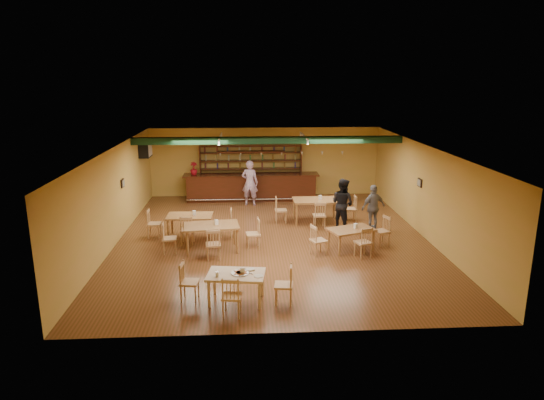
{
  "coord_description": "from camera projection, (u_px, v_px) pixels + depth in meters",
  "views": [
    {
      "loc": [
        -0.9,
        -14.96,
        5.16
      ],
      "look_at": [
        0.01,
        0.6,
        1.15
      ],
      "focal_mm": 31.82,
      "sensor_mm": 36.0,
      "label": 1
    }
  ],
  "objects": [
    {
      "name": "poinsettia",
      "position": [
        194.0,
        168.0,
        20.27
      ],
      "size": [
        0.39,
        0.39,
        0.54
      ],
      "primitive_type": "imported",
      "rotation": [
        0.0,
        0.0,
        0.35
      ],
      "color": "#A10E1B",
      "rests_on": "bar_counter"
    },
    {
      "name": "floor",
      "position": [
        273.0,
        238.0,
        15.81
      ],
      "size": [
        12.0,
        12.0,
        0.0
      ],
      "primitive_type": "plane",
      "color": "#573818",
      "rests_on": "ground"
    },
    {
      "name": "ceiling_beam",
      "position": [
        268.0,
        140.0,
        17.8
      ],
      "size": [
        10.0,
        0.3,
        0.25
      ],
      "primitive_type": "cube",
      "color": "#103219",
      "rests_on": "ceiling"
    },
    {
      "name": "ac_unit",
      "position": [
        145.0,
        150.0,
        19.01
      ],
      "size": [
        0.34,
        0.7,
        0.48
      ],
      "primitive_type": "cube",
      "color": "silver",
      "rests_on": "wall_left"
    },
    {
      "name": "picture_left",
      "position": [
        123.0,
        183.0,
        16.07
      ],
      "size": [
        0.04,
        0.34,
        0.28
      ],
      "primitive_type": "cube",
      "color": "black",
      "rests_on": "wall_left"
    },
    {
      "name": "back_bar_hutch",
      "position": [
        251.0,
        171.0,
        21.07
      ],
      "size": [
        4.44,
        0.4,
        2.28
      ],
      "primitive_type": "cube",
      "color": "#361A0A",
      "rests_on": "ground"
    },
    {
      "name": "dining_table_b",
      "position": [
        316.0,
        211.0,
        17.55
      ],
      "size": [
        1.68,
        1.02,
        0.83
      ],
      "primitive_type": "cube",
      "rotation": [
        0.0,
        0.0,
        0.01
      ],
      "color": "brown",
      "rests_on": "ground"
    },
    {
      "name": "track_rail_right",
      "position": [
        304.0,
        136.0,
        18.44
      ],
      "size": [
        0.05,
        2.5,
        0.05
      ],
      "primitive_type": "cube",
      "color": "silver",
      "rests_on": "ceiling"
    },
    {
      "name": "parmesan_shaker",
      "position": [
        217.0,
        274.0,
        11.03
      ],
      "size": [
        0.08,
        0.08,
        0.11
      ],
      "primitive_type": "cylinder",
      "rotation": [
        0.0,
        0.0,
        -0.13
      ],
      "color": "#EAE5C6",
      "rests_on": "near_table"
    },
    {
      "name": "patron_right_a",
      "position": [
        342.0,
        203.0,
        16.71
      ],
      "size": [
        1.07,
        1.08,
        1.76
      ],
      "primitive_type": "imported",
      "rotation": [
        0.0,
        0.0,
        2.29
      ],
      "color": "black",
      "rests_on": "ground"
    },
    {
      "name": "patron_right_b",
      "position": [
        373.0,
        207.0,
        16.58
      ],
      "size": [
        1.0,
        0.69,
        1.58
      ],
      "primitive_type": "imported",
      "rotation": [
        0.0,
        0.0,
        3.51
      ],
      "color": "gray",
      "rests_on": "ground"
    },
    {
      "name": "side_plate",
      "position": [
        259.0,
        276.0,
        11.05
      ],
      "size": [
        0.25,
        0.25,
        0.01
      ],
      "primitive_type": "cylinder",
      "rotation": [
        0.0,
        0.0,
        -0.13
      ],
      "color": "white",
      "rests_on": "near_table"
    },
    {
      "name": "patron_bar",
      "position": [
        250.0,
        183.0,
        19.72
      ],
      "size": [
        0.76,
        0.58,
        1.87
      ],
      "primitive_type": "imported",
      "rotation": [
        0.0,
        0.0,
        2.93
      ],
      "color": "#7E489C",
      "rests_on": "ground"
    },
    {
      "name": "track_rail_left",
      "position": [
        220.0,
        137.0,
        18.26
      ],
      "size": [
        0.05,
        2.5,
        0.05
      ],
      "primitive_type": "cube",
      "color": "silver",
      "rests_on": "ceiling"
    },
    {
      "name": "bar_counter",
      "position": [
        251.0,
        187.0,
        20.61
      ],
      "size": [
        5.73,
        0.85,
        1.13
      ],
      "primitive_type": "cube",
      "color": "#361A0A",
      "rests_on": "ground"
    },
    {
      "name": "napkin_stack",
      "position": [
        250.0,
        269.0,
        11.41
      ],
      "size": [
        0.23,
        0.19,
        0.03
      ],
      "primitive_type": "cube",
      "rotation": [
        0.0,
        0.0,
        0.24
      ],
      "color": "white",
      "rests_on": "near_table"
    },
    {
      "name": "dining_table_c",
      "position": [
        212.0,
        238.0,
        14.63
      ],
      "size": [
        1.73,
        1.16,
        0.81
      ],
      "primitive_type": "cube",
      "rotation": [
        0.0,
        0.0,
        0.11
      ],
      "color": "brown",
      "rests_on": "ground"
    },
    {
      "name": "pizza_server",
      "position": [
        246.0,
        272.0,
        11.26
      ],
      "size": [
        0.31,
        0.27,
        0.0
      ],
      "primitive_type": "cube",
      "rotation": [
        0.0,
        0.0,
        -0.65
      ],
      "color": "silver",
      "rests_on": "pizza_tray"
    },
    {
      "name": "dining_table_d",
      "position": [
        351.0,
        239.0,
        14.69
      ],
      "size": [
        1.55,
        1.22,
        0.68
      ],
      "primitive_type": "cube",
      "rotation": [
        0.0,
        0.0,
        0.35
      ],
      "color": "brown",
      "rests_on": "ground"
    },
    {
      "name": "dining_table_a",
      "position": [
        190.0,
        226.0,
        15.9
      ],
      "size": [
        1.5,
        0.92,
        0.74
      ],
      "primitive_type": "cube",
      "rotation": [
        0.0,
        0.0,
        -0.03
      ],
      "color": "brown",
      "rests_on": "ground"
    },
    {
      "name": "picture_right",
      "position": [
        420.0,
        183.0,
        16.15
      ],
      "size": [
        0.04,
        0.34,
        0.28
      ],
      "primitive_type": "cube",
      "color": "black",
      "rests_on": "wall_right"
    },
    {
      "name": "near_table",
      "position": [
        236.0,
        288.0,
        11.3
      ],
      "size": [
        1.42,
        1.02,
        0.71
      ],
      "primitive_type": "cube",
      "rotation": [
        0.0,
        0.0,
        -0.13
      ],
      "color": "beige",
      "rests_on": "ground"
    },
    {
      "name": "pizza_tray",
      "position": [
        240.0,
        273.0,
        11.21
      ],
      "size": [
        0.46,
        0.46,
        0.01
      ],
      "primitive_type": "cylinder",
      "rotation": [
        0.0,
        0.0,
        0.17
      ],
      "color": "silver",
      "rests_on": "near_table"
    }
  ]
}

